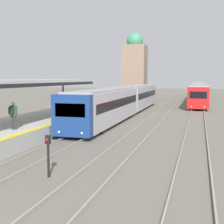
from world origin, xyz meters
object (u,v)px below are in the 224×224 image
(person_on_platform, at_px, (13,113))
(train_near, at_px, (125,99))
(signal_post_near, at_px, (48,151))
(train_far, at_px, (199,91))

(person_on_platform, height_order, train_near, train_near)
(train_near, xyz_separation_m, signal_post_near, (2.05, -22.04, -0.63))
(person_on_platform, xyz_separation_m, signal_post_near, (4.90, -5.04, -0.84))
(signal_post_near, bearing_deg, train_near, 95.31)
(train_near, bearing_deg, person_on_platform, -99.50)
(person_on_platform, distance_m, train_far, 45.65)
(person_on_platform, bearing_deg, train_far, 76.61)
(person_on_platform, height_order, signal_post_near, person_on_platform)
(train_near, distance_m, train_far, 28.48)
(signal_post_near, bearing_deg, person_on_platform, 134.16)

